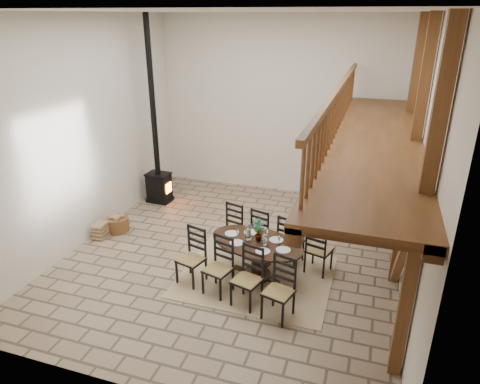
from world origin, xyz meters
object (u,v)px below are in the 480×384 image
(log_basket, at_px, (118,224))
(log_stack, at_px, (101,231))
(wood_stove, at_px, (157,164))
(dining_table, at_px, (256,259))

(log_basket, distance_m, log_stack, 0.47)
(wood_stove, distance_m, log_basket, 2.17)
(wood_stove, bearing_deg, dining_table, -35.02)
(wood_stove, distance_m, log_stack, 2.59)
(dining_table, xyz_separation_m, log_basket, (-3.79, 0.86, -0.21))
(log_basket, bearing_deg, wood_stove, 86.57)
(log_stack, bearing_deg, log_basket, 66.81)
(dining_table, bearing_deg, log_stack, -170.78)
(log_basket, bearing_deg, log_stack, -113.19)
(dining_table, distance_m, wood_stove, 4.68)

